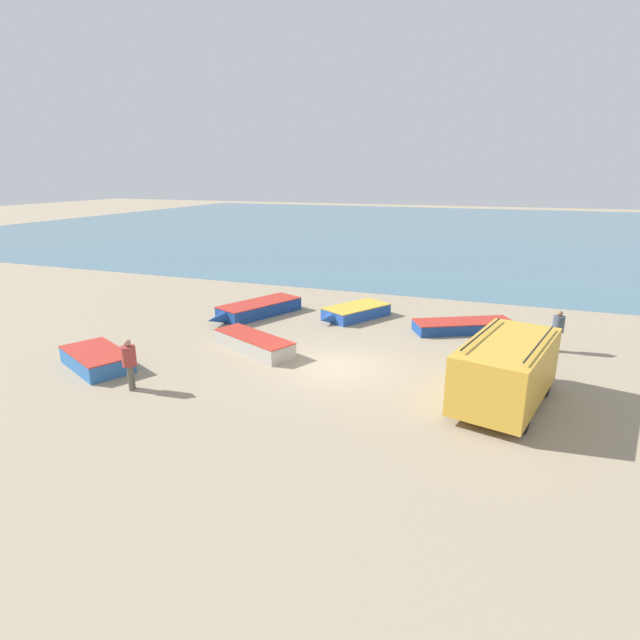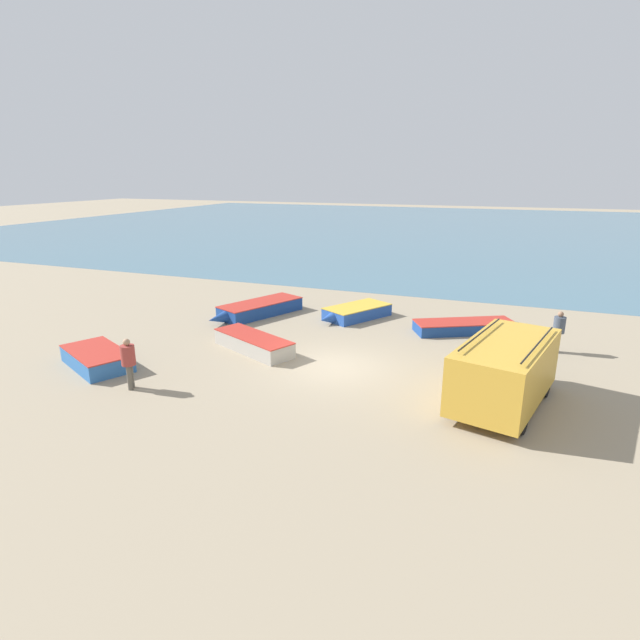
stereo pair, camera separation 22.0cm
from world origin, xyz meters
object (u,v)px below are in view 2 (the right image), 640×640
object	(u,v)px
fishing_rowboat_0	(251,342)
fishing_rowboat_3	(467,326)
fisherman_0	(559,328)
fishing_rowboat_4	(355,312)
parked_van	(505,370)
fishing_rowboat_1	(96,357)
fishing_rowboat_2	(258,309)
fisherman_1	(128,359)

from	to	relation	value
fishing_rowboat_0	fishing_rowboat_3	xyz separation A→B (m)	(8.05, 5.63, -0.06)
fisherman_0	fishing_rowboat_4	bearing A→B (deg)	2.86
parked_van	fisherman_0	size ratio (longest dim) A/B	3.03
fishing_rowboat_1	fishing_rowboat_2	world-z (taller)	fishing_rowboat_2
fishing_rowboat_0	fishing_rowboat_3	size ratio (longest dim) A/B	0.88
fishing_rowboat_0	fisherman_0	distance (m)	12.38
fishing_rowboat_0	fisherman_0	bearing A→B (deg)	-135.75
parked_van	fishing_rowboat_0	bearing A→B (deg)	94.19
fishing_rowboat_0	fishing_rowboat_2	distance (m)	5.18
fisherman_0	fisherman_1	world-z (taller)	fisherman_1
fishing_rowboat_4	fishing_rowboat_2	bearing A→B (deg)	-45.38
fishing_rowboat_3	fisherman_0	distance (m)	3.96
parked_van	fishing_rowboat_0	distance (m)	9.94
parked_van	fishing_rowboat_1	distance (m)	14.47
fishing_rowboat_0	fishing_rowboat_1	bearing A→B (deg)	63.42
parked_van	fishing_rowboat_3	bearing A→B (deg)	27.18
parked_van	fishing_rowboat_2	distance (m)	13.55
fishing_rowboat_1	fishing_rowboat_3	world-z (taller)	fishing_rowboat_1
fishing_rowboat_2	fishing_rowboat_3	world-z (taller)	fishing_rowboat_2
fishing_rowboat_2	fishing_rowboat_4	distance (m)	4.95
fishing_rowboat_0	fishing_rowboat_2	xyz separation A→B (m)	(-2.16, 4.71, 0.01)
fishing_rowboat_3	fisherman_1	bearing A→B (deg)	-161.44
fishing_rowboat_2	fishing_rowboat_3	size ratio (longest dim) A/B	1.02
parked_van	fisherman_1	world-z (taller)	parked_van
fisherman_0	fishing_rowboat_3	bearing A→B (deg)	-7.98
fishing_rowboat_2	fisherman_0	world-z (taller)	fisherman_0
fishing_rowboat_2	fishing_rowboat_4	size ratio (longest dim) A/B	1.32
parked_van	fishing_rowboat_1	bearing A→B (deg)	111.83
fishing_rowboat_2	fishing_rowboat_3	bearing A→B (deg)	118.81
parked_van	fishing_rowboat_4	bearing A→B (deg)	56.94
fishing_rowboat_4	fisherman_0	xyz separation A→B (m)	(9.03, -1.84, 0.72)
parked_van	fishing_rowboat_2	world-z (taller)	parked_van
fishing_rowboat_1	fishing_rowboat_4	xyz separation A→B (m)	(7.17, 9.64, -0.02)
parked_van	fisherman_1	size ratio (longest dim) A/B	2.93
fishing_rowboat_0	fisherman_0	xyz separation A→B (m)	(11.65, 4.15, 0.70)
fisherman_1	fishing_rowboat_0	bearing A→B (deg)	-134.24
parked_van	fishing_rowboat_0	world-z (taller)	parked_van
fishing_rowboat_4	fisherman_0	distance (m)	9.24
parked_van	fisherman_1	xyz separation A→B (m)	(-11.63, -3.17, -0.10)
parked_van	fisherman_0	distance (m)	6.13
fishing_rowboat_1	fishing_rowboat_0	bearing A→B (deg)	-115.49
fishing_rowboat_0	fishing_rowboat_3	distance (m)	9.82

